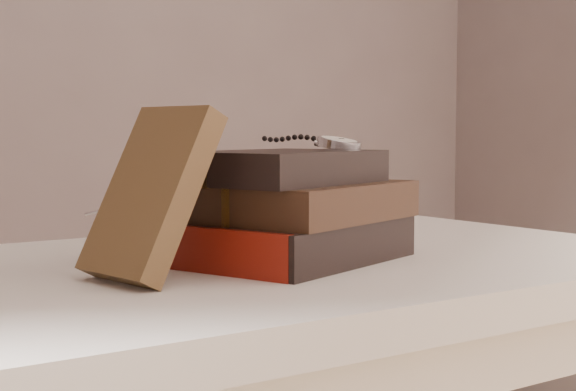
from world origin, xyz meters
TOP-DOWN VIEW (x-y plane):
  - table at (0.00, 0.35)m, footprint 1.00×0.60m
  - book_stack at (0.02, 0.31)m, footprint 0.30×0.25m
  - journal at (-0.17, 0.29)m, footprint 0.12×0.13m
  - pocket_watch at (0.09, 0.32)m, footprint 0.07×0.16m
  - eyeglasses at (-0.09, 0.36)m, footprint 0.14×0.15m

SIDE VIEW (x-z plane):
  - table at x=0.00m, z-range 0.28..1.03m
  - book_stack at x=0.02m, z-range 0.75..0.87m
  - eyeglasses at x=-0.09m, z-range 0.80..0.85m
  - journal at x=-0.17m, z-range 0.75..0.92m
  - pocket_watch at x=0.09m, z-range 0.87..0.89m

